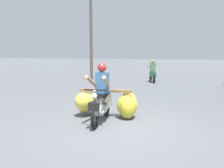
% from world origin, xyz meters
% --- Properties ---
extents(ground_plane, '(120.00, 120.00, 0.00)m').
position_xyz_m(ground_plane, '(0.00, 0.00, 0.00)').
color(ground_plane, '#56595E').
extents(motorbike_main_loaded, '(1.85, 1.91, 1.58)m').
position_xyz_m(motorbike_main_loaded, '(-0.63, 0.82, 0.47)').
color(motorbike_main_loaded, black).
rests_on(motorbike_main_loaded, ground).
extents(motorbike_distant_ahead_left, '(0.69, 1.56, 1.40)m').
position_xyz_m(motorbike_distant_ahead_left, '(-0.36, 9.46, 0.57)').
color(motorbike_distant_ahead_left, black).
rests_on(motorbike_distant_ahead_left, ground).
extents(utility_pole, '(0.18, 0.18, 6.73)m').
position_xyz_m(utility_pole, '(-4.16, 8.78, 3.36)').
color(utility_pole, brown).
rests_on(utility_pole, ground).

